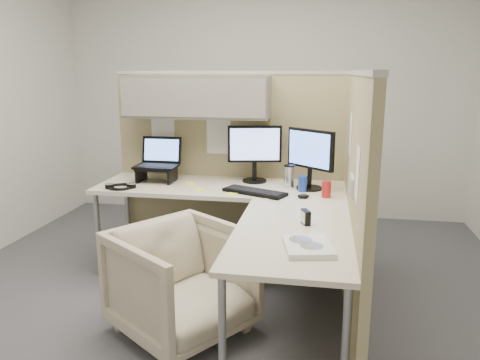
% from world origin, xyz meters
% --- Properties ---
extents(ground, '(4.50, 4.50, 0.00)m').
position_xyz_m(ground, '(0.00, 0.00, 0.00)').
color(ground, '#46464C').
rests_on(ground, ground).
extents(partition_back, '(2.00, 0.36, 1.63)m').
position_xyz_m(partition_back, '(-0.22, 0.83, 1.10)').
color(partition_back, tan).
rests_on(partition_back, ground).
extents(partition_right, '(0.07, 2.03, 1.63)m').
position_xyz_m(partition_right, '(0.90, -0.07, 0.82)').
color(partition_right, tan).
rests_on(partition_right, ground).
extents(desk, '(2.00, 1.98, 0.73)m').
position_xyz_m(desk, '(0.12, 0.13, 0.69)').
color(desk, beige).
rests_on(desk, ground).
extents(office_chair, '(0.99, 1.00, 0.76)m').
position_xyz_m(office_chair, '(-0.14, -0.44, 0.38)').
color(office_chair, beige).
rests_on(office_chair, ground).
extents(monitor_left, '(0.44, 0.20, 0.47)m').
position_xyz_m(monitor_left, '(0.14, 0.72, 1.00)').
color(monitor_left, black).
rests_on(monitor_left, desk).
extents(monitor_right, '(0.36, 0.31, 0.47)m').
position_xyz_m(monitor_right, '(0.59, 0.55, 1.00)').
color(monitor_right, black).
rests_on(monitor_right, desk).
extents(laptop_station, '(0.34, 0.29, 0.36)m').
position_xyz_m(laptop_station, '(-0.66, 0.61, 0.87)').
color(laptop_station, black).
rests_on(laptop_station, desk).
extents(keyboard, '(0.51, 0.34, 0.02)m').
position_xyz_m(keyboard, '(0.20, 0.34, 0.74)').
color(keyboard, black).
rests_on(keyboard, desk).
extents(mouse, '(0.09, 0.07, 0.03)m').
position_xyz_m(mouse, '(0.56, 0.27, 0.75)').
color(mouse, black).
rests_on(mouse, desk).
extents(travel_mug, '(0.08, 0.08, 0.18)m').
position_xyz_m(travel_mug, '(0.43, 0.58, 0.82)').
color(travel_mug, silver).
rests_on(travel_mug, desk).
extents(soda_can_green, '(0.07, 0.07, 0.12)m').
position_xyz_m(soda_can_green, '(0.72, 0.32, 0.79)').
color(soda_can_green, '#B21E1E').
rests_on(soda_can_green, desk).
extents(soda_can_silver, '(0.07, 0.07, 0.12)m').
position_xyz_m(soda_can_silver, '(0.55, 0.47, 0.79)').
color(soda_can_silver, '#1E3FA5').
rests_on(soda_can_silver, desk).
extents(sticky_note_c, '(0.10, 0.10, 0.01)m').
position_xyz_m(sticky_note_c, '(-0.37, 0.56, 0.73)').
color(sticky_note_c, '#FBF242').
rests_on(sticky_note_c, desk).
extents(sticky_note_a, '(0.09, 0.09, 0.01)m').
position_xyz_m(sticky_note_a, '(-0.23, 0.36, 0.73)').
color(sticky_note_a, '#FBF242').
rests_on(sticky_note_a, desk).
extents(sticky_note_b, '(0.10, 0.10, 0.01)m').
position_xyz_m(sticky_note_b, '(0.03, 0.26, 0.73)').
color(sticky_note_b, '#FBF242').
rests_on(sticky_note_b, desk).
extents(headphones, '(0.23, 0.23, 0.03)m').
position_xyz_m(headphones, '(-0.86, 0.31, 0.75)').
color(headphones, black).
rests_on(headphones, desk).
extents(paper_stack, '(0.29, 0.34, 0.03)m').
position_xyz_m(paper_stack, '(0.63, -0.73, 0.75)').
color(paper_stack, white).
rests_on(paper_stack, desk).
extents(desk_clock, '(0.07, 0.09, 0.09)m').
position_xyz_m(desk_clock, '(0.60, -0.32, 0.77)').
color(desk_clock, black).
rests_on(desk_clock, desk).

